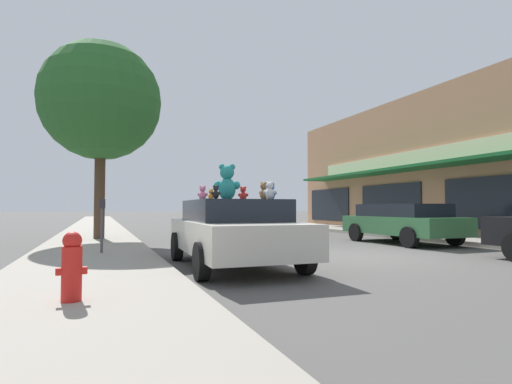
% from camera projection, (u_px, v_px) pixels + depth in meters
% --- Properties ---
extents(ground_plane, '(260.00, 260.00, 0.00)m').
position_uv_depth(ground_plane, '(361.00, 257.00, 9.84)').
color(ground_plane, '#514F4C').
extents(sidewalk_near, '(2.81, 90.00, 0.15)m').
position_uv_depth(sidewalk_near, '(90.00, 268.00, 7.58)').
color(sidewalk_near, gray).
rests_on(sidewalk_near, ground_plane).
extents(plush_art_car, '(2.21, 4.47, 1.37)m').
position_uv_depth(plush_art_car, '(233.00, 230.00, 8.23)').
color(plush_art_car, beige).
rests_on(plush_art_car, ground_plane).
extents(teddy_bear_giant, '(0.60, 0.42, 0.79)m').
position_uv_depth(teddy_bear_giant, '(227.00, 183.00, 8.61)').
color(teddy_bear_giant, teal).
rests_on(teddy_bear_giant, plush_art_car).
extents(teddy_bear_pink, '(0.24, 0.21, 0.33)m').
position_uv_depth(teddy_bear_pink, '(203.00, 193.00, 8.83)').
color(teddy_bear_pink, pink).
rests_on(teddy_bear_pink, plush_art_car).
extents(teddy_bear_red, '(0.25, 0.19, 0.34)m').
position_uv_depth(teddy_bear_red, '(243.00, 194.00, 9.23)').
color(teddy_bear_red, red).
rests_on(teddy_bear_red, plush_art_car).
extents(teddy_bear_blue, '(0.22, 0.26, 0.35)m').
position_uv_depth(teddy_bear_blue, '(271.00, 192.00, 8.26)').
color(teddy_bear_blue, blue).
rests_on(teddy_bear_blue, plush_art_car).
extents(teddy_bear_white, '(0.25, 0.24, 0.36)m').
position_uv_depth(teddy_bear_white, '(270.00, 191.00, 7.84)').
color(teddy_bear_white, white).
rests_on(teddy_bear_white, plush_art_car).
extents(teddy_bear_black, '(0.18, 0.11, 0.25)m').
position_uv_depth(teddy_bear_black, '(216.00, 192.00, 7.20)').
color(teddy_bear_black, black).
rests_on(teddy_bear_black, plush_art_car).
extents(teddy_bear_brown, '(0.21, 0.29, 0.38)m').
position_uv_depth(teddy_bear_brown, '(264.00, 191.00, 8.25)').
color(teddy_bear_brown, olive).
rests_on(teddy_bear_brown, plush_art_car).
extents(teddy_bear_orange, '(0.14, 0.18, 0.24)m').
position_uv_depth(teddy_bear_orange, '(211.00, 195.00, 8.55)').
color(teddy_bear_orange, orange).
rests_on(teddy_bear_orange, plush_art_car).
extents(parked_car_far_center, '(2.05, 4.33, 1.34)m').
position_uv_depth(parked_car_far_center, '(402.00, 221.00, 13.63)').
color(parked_car_far_center, '#336B3D').
rests_on(parked_car_far_center, ground_plane).
extents(street_tree, '(4.12, 4.12, 6.86)m').
position_uv_depth(street_tree, '(101.00, 101.00, 13.94)').
color(street_tree, '#473323').
rests_on(street_tree, sidewalk_near).
extents(fire_hydrant, '(0.33, 0.22, 0.79)m').
position_uv_depth(fire_hydrant, '(72.00, 266.00, 4.54)').
color(fire_hydrant, red).
rests_on(fire_hydrant, sidewalk_near).
extents(parking_meter, '(0.14, 0.10, 1.27)m').
position_uv_depth(parking_meter, '(102.00, 218.00, 9.41)').
color(parking_meter, '#4C4C51').
rests_on(parking_meter, sidewalk_near).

